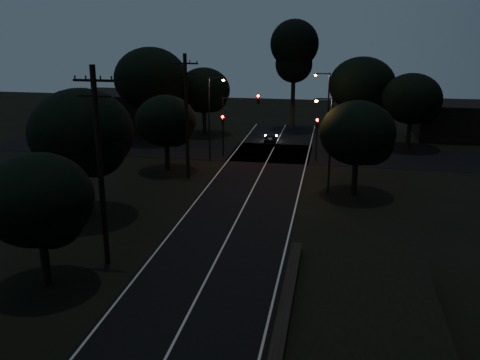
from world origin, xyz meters
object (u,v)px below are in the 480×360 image
(utility_pole_mid, at_px, (100,165))
(signal_left, at_px, (223,128))
(tall_pine, at_px, (294,51))
(streetlight_b, at_px, (326,106))
(streetlight_c, at_px, (328,139))
(signal_mast, at_px, (240,113))
(streetlight_a, at_px, (211,113))
(utility_pole_far, at_px, (186,115))
(signal_right, at_px, (317,131))
(car, at_px, (270,139))

(utility_pole_mid, distance_m, signal_left, 25.19)
(utility_pole_mid, bearing_deg, tall_pine, 80.07)
(streetlight_b, distance_m, streetlight_c, 14.01)
(signal_mast, bearing_deg, signal_left, -179.87)
(tall_pine, bearing_deg, streetlight_b, -68.62)
(tall_pine, relative_size, signal_left, 3.21)
(streetlight_a, bearing_deg, utility_pole_far, -96.59)
(utility_pole_mid, xyz_separation_m, utility_pole_far, (0.00, 17.00, -0.25))
(tall_pine, bearing_deg, streetlight_a, -110.36)
(signal_right, relative_size, streetlight_c, 0.55)
(signal_right, xyz_separation_m, streetlight_a, (-9.91, -1.99, 1.80))
(tall_pine, bearing_deg, signal_left, -110.46)
(tall_pine, bearing_deg, signal_right, -76.51)
(signal_right, height_order, signal_mast, signal_mast)
(signal_right, bearing_deg, utility_pole_far, -143.00)
(tall_pine, relative_size, streetlight_b, 1.65)
(signal_left, xyz_separation_m, streetlight_a, (-0.71, -1.99, 1.80))
(streetlight_a, bearing_deg, signal_mast, 39.77)
(streetlight_a, bearing_deg, signal_left, 70.41)
(streetlight_a, xyz_separation_m, streetlight_b, (10.61, 6.00, 0.00))
(utility_pole_mid, relative_size, utility_pole_far, 1.05)
(streetlight_c, bearing_deg, streetlight_a, 144.31)
(signal_mast, xyz_separation_m, streetlight_b, (8.22, 4.01, 0.30))
(tall_pine, relative_size, streetlight_a, 1.65)
(utility_pole_mid, relative_size, streetlight_c, 1.47)
(signal_right, relative_size, streetlight_a, 0.51)
(car, bearing_deg, signal_mast, 64.30)
(utility_pole_mid, xyz_separation_m, streetlight_a, (0.69, 23.00, -1.10))
(utility_pole_far, bearing_deg, streetlight_a, 83.41)
(signal_right, bearing_deg, signal_mast, 179.97)
(utility_pole_far, bearing_deg, streetlight_c, -9.60)
(utility_pole_mid, bearing_deg, signal_left, 86.79)
(tall_pine, height_order, signal_right, tall_pine)
(signal_left, distance_m, signal_mast, 2.26)
(signal_left, relative_size, streetlight_c, 0.55)
(signal_right, xyz_separation_m, streetlight_b, (0.71, 4.01, 1.80))
(utility_pole_mid, xyz_separation_m, signal_left, (1.40, 24.99, -2.90))
(signal_left, xyz_separation_m, signal_mast, (1.69, 0.00, 1.50))
(signal_left, relative_size, signal_right, 1.00)
(signal_right, distance_m, signal_mast, 7.66)
(utility_pole_mid, bearing_deg, utility_pole_far, 90.00)
(utility_pole_far, bearing_deg, utility_pole_mid, -90.00)
(utility_pole_mid, xyz_separation_m, streetlight_c, (11.83, 15.00, -1.39))
(signal_mast, height_order, streetlight_a, streetlight_a)
(signal_left, height_order, signal_right, same)
(signal_right, bearing_deg, utility_pole_mid, -112.99)
(signal_mast, distance_m, streetlight_a, 3.13)
(signal_mast, xyz_separation_m, streetlight_a, (-2.39, -1.99, 0.30))
(utility_pole_mid, height_order, streetlight_a, utility_pole_mid)
(utility_pole_mid, bearing_deg, signal_mast, 82.96)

